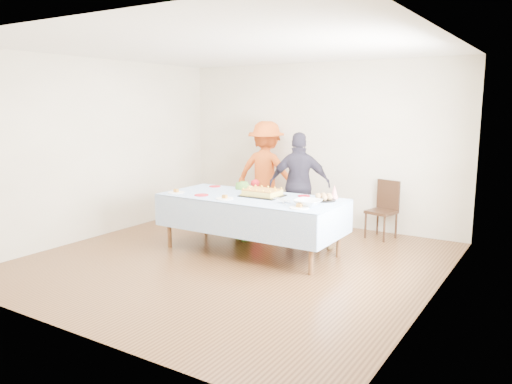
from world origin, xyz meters
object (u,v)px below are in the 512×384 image
Objects in this scene: birthday_cake at (262,193)px; adult_left at (266,172)px; party_table at (251,200)px; dining_chair at (384,206)px.

adult_left reaches higher than birthday_cake.
adult_left is at bearing 119.27° from birthday_cake.
party_table is 1.44× the size of adult_left.
adult_left is at bearing -163.84° from dining_chair.
party_table is 2.84× the size of dining_chair.
dining_chair is 2.10m from adult_left.
party_table is 1.83m from adult_left.
birthday_cake is 0.62× the size of dining_chair.
adult_left is (-0.87, 1.56, 0.04)m from birthday_cake.
dining_chair is 0.51× the size of adult_left.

